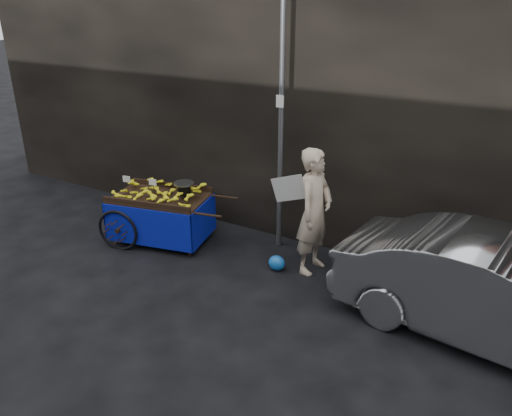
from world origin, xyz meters
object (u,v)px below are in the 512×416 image
Objects in this scene: banana_cart at (157,201)px; plastic_bag at (277,263)px; parked_car at (499,294)px; vendor at (314,211)px.

banana_cart reaches higher than plastic_bag.
plastic_bag is 0.07× the size of parked_car.
banana_cart is at bearing -177.60° from plastic_bag.
vendor is 0.99m from plastic_bag.
parked_car is (2.57, -0.45, -0.32)m from vendor.
plastic_bag is (2.20, 0.09, -0.59)m from banana_cart.
plastic_bag is at bearing 129.82° from vendor.
parked_car is (3.01, -0.15, 0.52)m from plastic_bag.
vendor is 7.28× the size of plastic_bag.
banana_cart is at bearing 104.02° from vendor.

